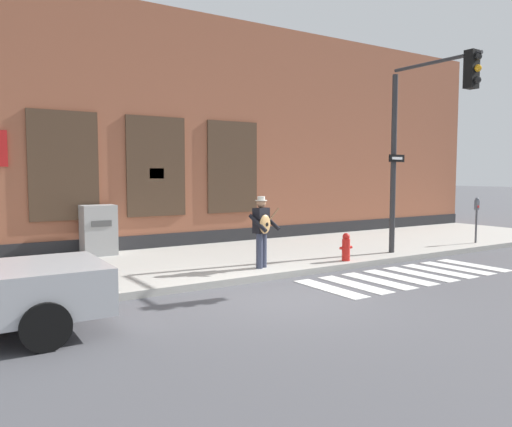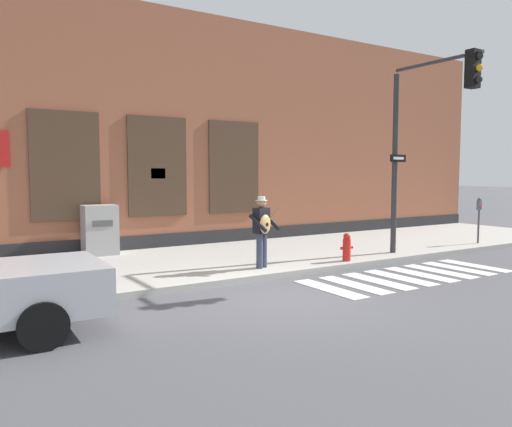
# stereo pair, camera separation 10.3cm
# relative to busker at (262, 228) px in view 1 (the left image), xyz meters

# --- Properties ---
(ground_plane) EXTENTS (160.00, 160.00, 0.00)m
(ground_plane) POSITION_rel_busker_xyz_m (-0.86, -2.02, -1.09)
(ground_plane) COLOR #4C4C51
(sidewalk) EXTENTS (28.00, 5.02, 0.15)m
(sidewalk) POSITION_rel_busker_xyz_m (-0.86, 1.84, -1.02)
(sidewalk) COLOR #ADAAA3
(sidewalk) RESTS_ON ground
(building_backdrop) EXTENTS (28.00, 4.06, 7.19)m
(building_backdrop) POSITION_rel_busker_xyz_m (-0.86, 6.35, 2.50)
(building_backdrop) COLOR #99563D
(building_backdrop) RESTS_ON ground
(crosswalk) EXTENTS (5.20, 1.90, 0.01)m
(crosswalk) POSITION_rel_busker_xyz_m (2.74, -1.97, -1.09)
(crosswalk) COLOR silver
(crosswalk) RESTS_ON ground
(busker) EXTENTS (0.78, 0.66, 1.66)m
(busker) POSITION_rel_busker_xyz_m (0.00, 0.00, 0.00)
(busker) COLOR #33384C
(busker) RESTS_ON sidewalk
(traffic_light) EXTENTS (0.60, 2.59, 5.05)m
(traffic_light) POSITION_rel_busker_xyz_m (4.33, -0.97, 2.54)
(traffic_light) COLOR #2D2D30
(traffic_light) RESTS_ON sidewalk
(parking_meter) EXTENTS (0.13, 0.11, 1.44)m
(parking_meter) POSITION_rel_busker_xyz_m (8.01, -0.10, 0.00)
(parking_meter) COLOR #47474C
(parking_meter) RESTS_ON sidewalk
(utility_box) EXTENTS (0.88, 0.64, 1.35)m
(utility_box) POSITION_rel_busker_xyz_m (-2.68, 3.90, -0.27)
(utility_box) COLOR #9E9E9E
(utility_box) RESTS_ON sidewalk
(fire_hydrant) EXTENTS (0.38, 0.20, 0.70)m
(fire_hydrant) POSITION_rel_busker_xyz_m (2.31, -0.32, -0.60)
(fire_hydrant) COLOR red
(fire_hydrant) RESTS_ON sidewalk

